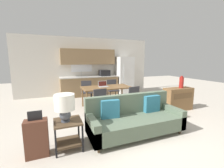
{
  "coord_description": "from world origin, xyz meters",
  "views": [
    {
      "loc": [
        -1.62,
        -2.57,
        1.65
      ],
      "look_at": [
        0.01,
        1.5,
        0.95
      ],
      "focal_mm": 24.0,
      "sensor_mm": 36.0,
      "label": 1
    }
  ],
  "objects_px": {
    "dining_table": "(107,88)",
    "suitcase": "(37,138)",
    "dining_chair_far_left": "(87,90)",
    "dining_chair_near_left": "(98,101)",
    "dining_chair_far_right": "(113,89)",
    "dining_chair_near_right": "(131,97)",
    "laptop": "(103,85)",
    "couch": "(134,119)",
    "vase": "(181,82)",
    "credenza": "(178,99)",
    "refrigerator": "(124,75)",
    "side_table": "(68,130)",
    "table_lamp": "(65,105)"
  },
  "relations": [
    {
      "from": "dining_table",
      "to": "suitcase",
      "type": "xyz_separation_m",
      "value": [
        -2.05,
        -2.16,
        -0.33
      ]
    },
    {
      "from": "dining_chair_far_left",
      "to": "dining_chair_near_left",
      "type": "bearing_deg",
      "value": -81.61
    },
    {
      "from": "dining_chair_far_right",
      "to": "dining_chair_near_right",
      "type": "bearing_deg",
      "value": -85.6
    },
    {
      "from": "dining_chair_far_right",
      "to": "laptop",
      "type": "height_order",
      "value": "laptop"
    },
    {
      "from": "couch",
      "to": "vase",
      "type": "relative_size",
      "value": 5.33
    },
    {
      "from": "credenza",
      "to": "suitcase",
      "type": "relative_size",
      "value": 1.19
    },
    {
      "from": "couch",
      "to": "dining_chair_far_right",
      "type": "bearing_deg",
      "value": 77.57
    },
    {
      "from": "refrigerator",
      "to": "suitcase",
      "type": "height_order",
      "value": "refrigerator"
    },
    {
      "from": "side_table",
      "to": "dining_chair_far_left",
      "type": "xyz_separation_m",
      "value": [
        1.0,
        2.94,
        0.11
      ]
    },
    {
      "from": "table_lamp",
      "to": "dining_chair_far_right",
      "type": "distance_m",
      "value": 3.62
    },
    {
      "from": "side_table",
      "to": "vase",
      "type": "bearing_deg",
      "value": 13.84
    },
    {
      "from": "side_table",
      "to": "table_lamp",
      "type": "distance_m",
      "value": 0.5
    },
    {
      "from": "side_table",
      "to": "dining_chair_near_left",
      "type": "bearing_deg",
      "value": 53.59
    },
    {
      "from": "credenza",
      "to": "vase",
      "type": "distance_m",
      "value": 0.56
    },
    {
      "from": "dining_chair_near_right",
      "to": "suitcase",
      "type": "bearing_deg",
      "value": 19.03
    },
    {
      "from": "laptop",
      "to": "couch",
      "type": "bearing_deg",
      "value": -93.42
    },
    {
      "from": "credenza",
      "to": "dining_chair_far_right",
      "type": "relative_size",
      "value": 1.15
    },
    {
      "from": "dining_chair_near_left",
      "to": "dining_chair_near_right",
      "type": "relative_size",
      "value": 1.0
    },
    {
      "from": "refrigerator",
      "to": "side_table",
      "type": "xyz_separation_m",
      "value": [
        -3.17,
        -4.05,
        -0.54
      ]
    },
    {
      "from": "dining_table",
      "to": "laptop",
      "type": "relative_size",
      "value": 5.0
    },
    {
      "from": "vase",
      "to": "refrigerator",
      "type": "bearing_deg",
      "value": 99.6
    },
    {
      "from": "dining_table",
      "to": "couch",
      "type": "xyz_separation_m",
      "value": [
        -0.08,
        -2.06,
        -0.33
      ]
    },
    {
      "from": "table_lamp",
      "to": "vase",
      "type": "xyz_separation_m",
      "value": [
        3.74,
        0.93,
        0.07
      ]
    },
    {
      "from": "credenza",
      "to": "dining_chair_far_right",
      "type": "distance_m",
      "value": 2.51
    },
    {
      "from": "dining_table",
      "to": "dining_chair_near_left",
      "type": "xyz_separation_m",
      "value": [
        -0.53,
        -0.77,
        -0.19
      ]
    },
    {
      "from": "refrigerator",
      "to": "credenza",
      "type": "bearing_deg",
      "value": -81.78
    },
    {
      "from": "table_lamp",
      "to": "dining_chair_near_left",
      "type": "xyz_separation_m",
      "value": [
        1.04,
        1.37,
        -0.38
      ]
    },
    {
      "from": "credenza",
      "to": "suitcase",
      "type": "bearing_deg",
      "value": -166.76
    },
    {
      "from": "vase",
      "to": "dining_chair_near_left",
      "type": "distance_m",
      "value": 2.78
    },
    {
      "from": "couch",
      "to": "suitcase",
      "type": "relative_size",
      "value": 2.6
    },
    {
      "from": "dining_chair_near_left",
      "to": "dining_chair_far_left",
      "type": "relative_size",
      "value": 1.0
    },
    {
      "from": "couch",
      "to": "dining_chair_near_right",
      "type": "distance_m",
      "value": 1.41
    },
    {
      "from": "dining_chair_far_right",
      "to": "dining_chair_far_left",
      "type": "bearing_deg",
      "value": -177.81
    },
    {
      "from": "couch",
      "to": "dining_chair_near_right",
      "type": "relative_size",
      "value": 2.5
    },
    {
      "from": "refrigerator",
      "to": "table_lamp",
      "type": "height_order",
      "value": "refrigerator"
    },
    {
      "from": "dining_chair_far_left",
      "to": "dining_chair_near_right",
      "type": "bearing_deg",
      "value": -48.05
    },
    {
      "from": "dining_chair_near_right",
      "to": "credenza",
      "type": "bearing_deg",
      "value": 157.62
    },
    {
      "from": "table_lamp",
      "to": "dining_chair_far_right",
      "type": "bearing_deg",
      "value": 54.11
    },
    {
      "from": "credenza",
      "to": "vase",
      "type": "height_order",
      "value": "vase"
    },
    {
      "from": "side_table",
      "to": "dining_chair_far_right",
      "type": "distance_m",
      "value": 3.56
    },
    {
      "from": "dining_chair_near_right",
      "to": "side_table",
      "type": "bearing_deg",
      "value": 23.76
    },
    {
      "from": "refrigerator",
      "to": "table_lamp",
      "type": "distance_m",
      "value": 5.18
    },
    {
      "from": "table_lamp",
      "to": "laptop",
      "type": "height_order",
      "value": "table_lamp"
    },
    {
      "from": "dining_chair_near_left",
      "to": "dining_chair_near_right",
      "type": "bearing_deg",
      "value": 170.1
    },
    {
      "from": "couch",
      "to": "credenza",
      "type": "height_order",
      "value": "couch"
    },
    {
      "from": "side_table",
      "to": "dining_chair_far_left",
      "type": "relative_size",
      "value": 0.64
    },
    {
      "from": "side_table",
      "to": "laptop",
      "type": "bearing_deg",
      "value": 56.85
    },
    {
      "from": "dining_table",
      "to": "side_table",
      "type": "distance_m",
      "value": 2.63
    },
    {
      "from": "table_lamp",
      "to": "laptop",
      "type": "relative_size",
      "value": 1.52
    },
    {
      "from": "suitcase",
      "to": "table_lamp",
      "type": "bearing_deg",
      "value": 3.61
    }
  ]
}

